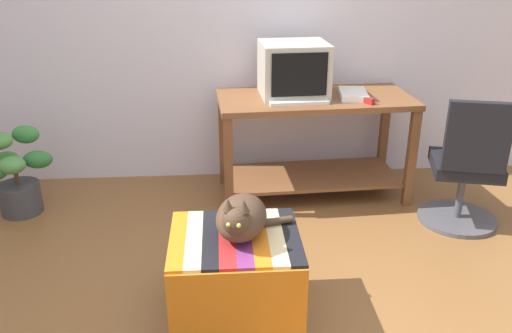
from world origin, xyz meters
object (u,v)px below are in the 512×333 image
Objects in this scene: desk at (314,129)px; tv_monitor at (294,70)px; book at (353,94)px; cat at (241,218)px; ottoman_with_blanket at (236,275)px; office_chair at (466,172)px; potted_plant at (17,176)px; stapler at (367,100)px; keyboard at (298,101)px.

desk is 0.45m from tv_monitor.
cat is at bearing -115.42° from book.
tv_monitor reaches higher than ottoman_with_blanket.
book is 0.33× the size of office_chair.
desk is 0.37m from book.
book reaches higher than potted_plant.
book reaches higher than cat.
cat reaches higher than potted_plant.
book is at bearing -24.40° from office_chair.
office_chair is (2.98, -0.40, 0.11)m from potted_plant.
stapler is (0.47, -0.23, -0.16)m from tv_monitor.
keyboard is 1.19m from office_chair.
potted_plant is at bearing 6.81° from office_chair.
book reaches higher than keyboard.
office_chair is at bearing 28.02° from ottoman_with_blanket.
stapler is (-0.59, 0.37, 0.39)m from office_chair.
stapler is at bearing -8.25° from keyboard.
desk is 4.75× the size of book.
tv_monitor reaches higher than keyboard.
ottoman_with_blanket is at bearing -161.73° from cat.
ottoman_with_blanket is at bearing -115.16° from keyboard.
office_chair is at bearing -32.50° from tv_monitor.
potted_plant is (-1.92, -0.20, -0.66)m from tv_monitor.
cat is 1.50m from stapler.
cat is 0.47× the size of office_chair.
tv_monitor is 1.14× the size of cat.
tv_monitor is 1.33m from office_chair.
desk is 2.21× the size of ottoman_with_blanket.
tv_monitor is 0.45m from book.
stapler reaches higher than potted_plant.
desk is at bearing -19.19° from tv_monitor.
keyboard is 0.63× the size of ottoman_with_blanket.
book is at bearing 12.32° from keyboard.
potted_plant reaches higher than ottoman_with_blanket.
book is at bearing -13.67° from tv_monitor.
ottoman_with_blanket is at bearing -117.49° from desk.
tv_monitor is at bearing 71.69° from ottoman_with_blanket.
stapler reaches higher than ottoman_with_blanket.
ottoman_with_blanket is (-0.62, -1.36, -0.29)m from desk.
stapler is at bearing -29.17° from tv_monitor.
keyboard is 1.37× the size of book.
cat is (-0.43, -1.40, -0.38)m from tv_monitor.
office_chair is at bearing -24.76° from keyboard.
desk is at bearing 79.72° from cat.
stapler is at bearing 65.43° from cat.
tv_monitor is 0.55m from stapler.
book is at bearing 56.56° from ottoman_with_blanket.
tv_monitor reaches higher than office_chair.
desk is 1.52m from ottoman_with_blanket.
stapler is (2.39, -0.03, 0.50)m from potted_plant.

